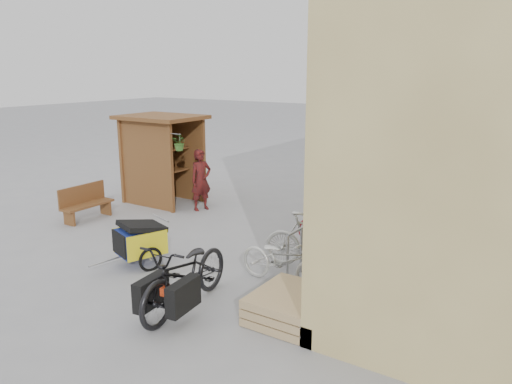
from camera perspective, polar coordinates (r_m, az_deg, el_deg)
The scene contains 17 objects.
ground at distance 10.30m, azimuth -6.96°, elevation -6.73°, with size 80.00×80.00×0.00m, color #959698.
kiosk at distance 13.84m, azimuth -10.99°, elevation 5.11°, with size 2.49×1.65×2.40m.
bike_rack at distance 10.95m, azimuth 10.53°, elevation -2.75°, with size 0.05×5.35×0.86m.
pallet_stack at distance 7.58m, azimuth 3.89°, elevation -12.84°, with size 1.00×1.20×0.40m.
bench at distance 12.89m, azimuth -18.91°, elevation -1.11°, with size 0.43×1.36×0.86m.
shopping_carts at distance 14.79m, azimuth 19.73°, elevation 1.49°, with size 0.61×2.05×1.09m.
child_trailer at distance 9.68m, azimuth -13.10°, elevation -5.32°, with size 0.98×1.51×0.88m.
cargo_bike at distance 7.78m, azimuth -8.05°, elevation -9.35°, with size 0.99×2.24×1.14m.
person_kiosk at distance 13.03m, azimuth -6.30°, elevation 1.37°, with size 0.58×0.38×1.60m, color maroon.
bike_0 at distance 8.58m, azimuth 3.08°, elevation -7.80°, with size 0.59×1.69×0.89m, color silver.
bike_1 at distance 9.26m, azimuth 6.34°, elevation -5.59°, with size 0.50×1.78×1.07m, color silver.
bike_2 at distance 10.47m, azimuth 8.67°, elevation -4.08°, with size 0.54×1.55×0.81m, color maroon.
bike_3 at distance 10.67m, azimuth 10.11°, elevation -3.15°, with size 0.49×1.74×1.04m, color #D38992.
bike_4 at distance 11.31m, azimuth 10.73°, elevation -2.84°, with size 0.53×1.52×0.80m, color #B0B1B5.
bike_5 at distance 11.74m, azimuth 12.34°, elevation -2.07°, with size 0.42×1.48×0.89m, color #D38992.
bike_6 at distance 12.49m, azimuth 13.13°, elevation -0.88°, with size 0.66×1.90×1.00m, color black.
bike_7 at distance 12.76m, azimuth 13.71°, elevation -0.45°, with size 0.50×1.78×1.07m, color silver.
Camera 1 is at (6.28, -7.32, 3.63)m, focal length 35.00 mm.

